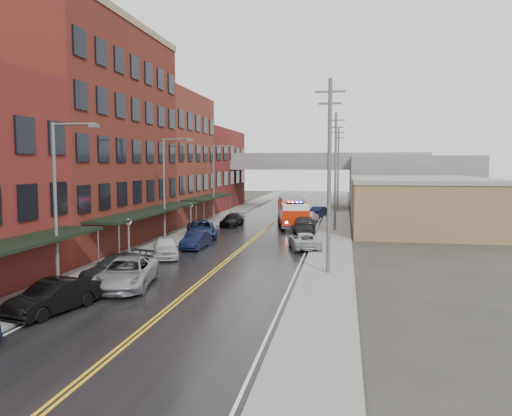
{
  "coord_description": "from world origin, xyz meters",
  "views": [
    {
      "loc": [
        8.15,
        -15.8,
        6.86
      ],
      "look_at": [
        0.49,
        27.15,
        3.0
      ],
      "focal_mm": 35.0,
      "sensor_mm": 36.0,
      "label": 1
    }
  ],
  "objects": [
    {
      "name": "brick_building_far",
      "position": [
        -13.3,
        58.0,
        6.0
      ],
      "size": [
        9.0,
        20.0,
        12.0
      ],
      "primitive_type": "cube",
      "color": "maroon",
      "rests_on": "ground"
    },
    {
      "name": "curb_left",
      "position": [
        -5.65,
        30.0,
        0.07
      ],
      "size": [
        0.3,
        160.0,
        0.15
      ],
      "primitive_type": "cube",
      "color": "gray",
      "rests_on": "ground"
    },
    {
      "name": "awning_2",
      "position": [
        -7.49,
        40.5,
        2.99
      ],
      "size": [
        2.6,
        13.0,
        3.09
      ],
      "color": "black",
      "rests_on": "ground"
    },
    {
      "name": "utility_pole_2",
      "position": [
        7.2,
        55.0,
        6.31
      ],
      "size": [
        1.8,
        0.24,
        12.0
      ],
      "color": "#59595B",
      "rests_on": "ground"
    },
    {
      "name": "globe_lamp_1",
      "position": [
        -6.4,
        16.0,
        2.31
      ],
      "size": [
        0.44,
        0.44,
        3.12
      ],
      "color": "#59595B",
      "rests_on": "ground"
    },
    {
      "name": "globe_lamp_2",
      "position": [
        -6.4,
        30.0,
        2.31
      ],
      "size": [
        0.44,
        0.44,
        3.12
      ],
      "color": "#59595B",
      "rests_on": "ground"
    },
    {
      "name": "ground",
      "position": [
        0.0,
        0.0,
        0.0
      ],
      "size": [
        220.0,
        220.0,
        0.0
      ],
      "primitive_type": "plane",
      "color": "#2D2B26",
      "rests_on": "ground"
    },
    {
      "name": "sidewalk_right",
      "position": [
        7.3,
        30.0,
        0.07
      ],
      "size": [
        3.0,
        160.0,
        0.15
      ],
      "primitive_type": "cube",
      "color": "slate",
      "rests_on": "ground"
    },
    {
      "name": "parked_car_left_4",
      "position": [
        -4.74,
        18.64,
        0.79
      ],
      "size": [
        3.33,
        5.0,
        1.58
      ],
      "primitive_type": "imported",
      "rotation": [
        0.0,
        0.0,
        0.35
      ],
      "color": "#BEBEBE",
      "rests_on": "ground"
    },
    {
      "name": "parked_car_right_1",
      "position": [
        4.17,
        34.2,
        0.81
      ],
      "size": [
        2.66,
        5.74,
        1.62
      ],
      "primitive_type": "imported",
      "rotation": [
        0.0,
        0.0,
        3.21
      ],
      "color": "#242326",
      "rests_on": "ground"
    },
    {
      "name": "utility_pole_0",
      "position": [
        7.2,
        15.0,
        6.31
      ],
      "size": [
        1.8,
        0.24,
        12.0
      ],
      "color": "#59595B",
      "rests_on": "ground"
    },
    {
      "name": "right_far_block",
      "position": [
        18.0,
        70.0,
        4.0
      ],
      "size": [
        18.0,
        30.0,
        8.0
      ],
      "primitive_type": "cube",
      "color": "slate",
      "rests_on": "ground"
    },
    {
      "name": "road",
      "position": [
        0.0,
        30.0,
        0.01
      ],
      "size": [
        11.0,
        160.0,
        0.02
      ],
      "primitive_type": "cube",
      "color": "black",
      "rests_on": "ground"
    },
    {
      "name": "awning_1",
      "position": [
        -7.49,
        23.0,
        2.99
      ],
      "size": [
        2.6,
        18.0,
        3.09
      ],
      "color": "black",
      "rests_on": "ground"
    },
    {
      "name": "parked_car_right_3",
      "position": [
        5.0,
        49.49,
        0.68
      ],
      "size": [
        2.71,
        4.34,
        1.35
      ],
      "primitive_type": "imported",
      "rotation": [
        0.0,
        0.0,
        2.8
      ],
      "color": "black",
      "rests_on": "ground"
    },
    {
      "name": "curb_right",
      "position": [
        5.65,
        30.0,
        0.07
      ],
      "size": [
        0.3,
        160.0,
        0.15
      ],
      "primitive_type": "cube",
      "color": "gray",
      "rests_on": "ground"
    },
    {
      "name": "brick_building_b",
      "position": [
        -13.3,
        23.0,
        9.0
      ],
      "size": [
        9.0,
        20.0,
        18.0
      ],
      "primitive_type": "cube",
      "color": "#581F17",
      "rests_on": "ground"
    },
    {
      "name": "parked_car_right_2",
      "position": [
        4.16,
        43.02,
        0.68
      ],
      "size": [
        2.22,
        4.2,
        1.36
      ],
      "primitive_type": "imported",
      "rotation": [
        0.0,
        0.0,
        2.98
      ],
      "color": "silver",
      "rests_on": "ground"
    },
    {
      "name": "parked_car_right_0",
      "position": [
        5.0,
        24.13,
        0.68
      ],
      "size": [
        3.24,
        5.24,
        1.35
      ],
      "primitive_type": "imported",
      "rotation": [
        0.0,
        0.0,
        3.36
      ],
      "color": "#A4A8AC",
      "rests_on": "ground"
    },
    {
      "name": "parked_car_left_3",
      "position": [
        -5.0,
        11.3,
        0.75
      ],
      "size": [
        3.5,
        5.59,
        1.51
      ],
      "primitive_type": "imported",
      "rotation": [
        0.0,
        0.0,
        -0.29
      ],
      "color": "#242426",
      "rests_on": "ground"
    },
    {
      "name": "tan_building",
      "position": [
        16.0,
        40.0,
        2.5
      ],
      "size": [
        14.0,
        22.0,
        5.0
      ],
      "primitive_type": "cube",
      "color": "olive",
      "rests_on": "ground"
    },
    {
      "name": "sidewalk_left",
      "position": [
        -7.3,
        30.0,
        0.07
      ],
      "size": [
        3.0,
        160.0,
        0.15
      ],
      "primitive_type": "cube",
      "color": "slate",
      "rests_on": "ground"
    },
    {
      "name": "utility_pole_1",
      "position": [
        7.2,
        35.0,
        6.31
      ],
      "size": [
        1.8,
        0.24,
        12.0
      ],
      "color": "#59595B",
      "rests_on": "ground"
    },
    {
      "name": "brick_building_c",
      "position": [
        -13.3,
        40.5,
        7.5
      ],
      "size": [
        9.0,
        15.0,
        15.0
      ],
      "primitive_type": "cube",
      "color": "maroon",
      "rests_on": "ground"
    },
    {
      "name": "street_lamp_0",
      "position": [
        -6.55,
        8.0,
        5.19
      ],
      "size": [
        2.64,
        0.22,
        9.0
      ],
      "color": "#59595B",
      "rests_on": "ground"
    },
    {
      "name": "overpass",
      "position": [
        0.0,
        62.0,
        5.99
      ],
      "size": [
        40.0,
        10.0,
        7.5
      ],
      "color": "slate",
      "rests_on": "ground"
    },
    {
      "name": "street_lamp_2",
      "position": [
        -6.55,
        40.0,
        5.19
      ],
      "size": [
        2.64,
        0.22,
        9.0
      ],
      "color": "#59595B",
      "rests_on": "ground"
    },
    {
      "name": "parked_car_left_6",
      "position": [
        -5.0,
        28.8,
        0.78
      ],
      "size": [
        4.3,
        6.14,
        1.56
      ],
      "primitive_type": "imported",
      "rotation": [
        0.0,
        0.0,
        0.34
      ],
      "color": "navy",
      "rests_on": "ground"
    },
    {
      "name": "parked_car_left_7",
      "position": [
        -4.06,
        37.59,
        0.67
      ],
      "size": [
        2.07,
        4.69,
        1.34
      ],
      "primitive_type": "imported",
      "rotation": [
        0.0,
        0.0,
        -0.04
      ],
      "color": "black",
      "rests_on": "ground"
    },
    {
      "name": "parked_car_left_1",
      "position": [
        -5.0,
        4.7,
        0.76
      ],
      "size": [
        2.72,
        4.89,
        1.53
      ],
      "primitive_type": "imported",
      "rotation": [
        0.0,
        0.0,
        -0.25
      ],
      "color": "black",
      "rests_on": "ground"
    },
    {
      "name": "parked_car_left_5",
      "position": [
        -3.72,
        22.8,
        0.7
      ],
      "size": [
        1.57,
        4.25,
        1.39
      ],
      "primitive_type": "imported",
      "rotation": [
        0.0,
        0.0,
        -0.02
      ],
      "color": "black",
      "rests_on": "ground"
    },
    {
      "name": "street_lamp_1",
      "position": [
        -6.55,
        24.0,
        5.19
      ],
      "size": [
        2.64,
        0.22,
        9.0
      ],
      "color": "#59595B",
      "rests_on": "ground"
    },
    {
      "name": "parked_car_left_2",
      "position": [
        -3.72,
        9.78,
        0.82
      ],
      "size": [
        3.73,
        6.27,
        1.63
      ],
      "primitive_type": "imported",
      "rotation": [
        0.0,
        0.0,
        0.18
      ],
      "color": "gray",
      "rests_on": "ground"
    },
    {
      "name": "fire_truck",
      "position": [
        2.62,
        37.72,
        1.73
      ],
      "size": [
        4.75,
        9.13,
        3.2
      ],
      "rotation": [
        0.0,
        0.0,
        0.18
      ],
      "color": "#B22008",
      "rests_on": "ground"
    }
  ]
}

